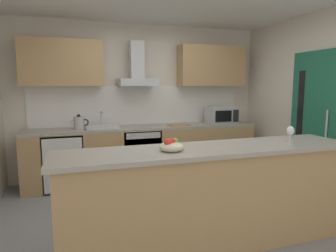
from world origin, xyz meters
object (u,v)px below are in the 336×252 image
refrigerator (64,161)px  range_hood (137,72)px  oven (140,153)px  kettle (79,123)px  microwave (221,115)px  sink (102,127)px  wine_glass (290,131)px  fruit_bowl (171,146)px  chopping_board (179,125)px

refrigerator → range_hood: 1.81m
oven → kettle: (-0.94, -0.03, 0.55)m
microwave → sink: 2.08m
range_hood → wine_glass: (1.03, -2.42, -0.67)m
kettle → wine_glass: size_ratio=1.62×
kettle → fruit_bowl: bearing=-71.4°
fruit_bowl → chopping_board: size_ratio=0.65×
kettle → oven: bearing=2.0°
range_hood → fruit_bowl: bearing=-95.0°
fruit_bowl → chopping_board: fruit_bowl is taller
microwave → fruit_bowl: (-1.68, -2.20, -0.02)m
oven → wine_glass: wine_glass is taller
kettle → refrigerator: bearing=172.8°
kettle → fruit_bowl: 2.32m
oven → chopping_board: 0.81m
sink → kettle: size_ratio=1.73×
microwave → oven: bearing=178.9°
sink → fruit_bowl: sink is taller
wine_glass → fruit_bowl: (-1.24, 0.06, -0.08)m
microwave → range_hood: bearing=173.9°
refrigerator → chopping_board: size_ratio=2.50×
range_hood → oven: bearing=-90.0°
oven → range_hood: 1.33m
sink → fruit_bowl: 2.28m
microwave → sink: (-2.07, 0.04, -0.12)m
refrigerator → fruit_bowl: 2.51m
refrigerator → chopping_board: chopping_board is taller
fruit_bowl → chopping_board: bearing=68.3°
oven → kettle: bearing=-178.0°
wine_glass → fruit_bowl: wine_glass is taller
refrigerator → microwave: bearing=-0.5°
fruit_bowl → microwave: bearing=52.6°
range_hood → chopping_board: size_ratio=2.12×
oven → refrigerator: (-1.19, -0.00, -0.03)m
oven → fruit_bowl: fruit_bowl is taller
refrigerator → sink: (0.60, 0.01, 0.50)m
microwave → sink: bearing=178.9°
refrigerator → wine_glass: (2.23, -2.28, 0.69)m
oven → wine_glass: 2.59m
wine_glass → fruit_bowl: bearing=177.5°
microwave → range_hood: range_hood is taller
microwave → kettle: (-2.42, -0.01, -0.04)m
range_hood → chopping_board: (0.67, -0.15, -0.88)m
chopping_board → range_hood: bearing=167.1°
oven → microwave: 1.59m
oven → fruit_bowl: size_ratio=3.64×
sink → range_hood: range_hood is taller
refrigerator → kettle: size_ratio=2.94×
oven → sink: (-0.60, 0.01, 0.47)m
wine_glass → range_hood: bearing=113.2°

